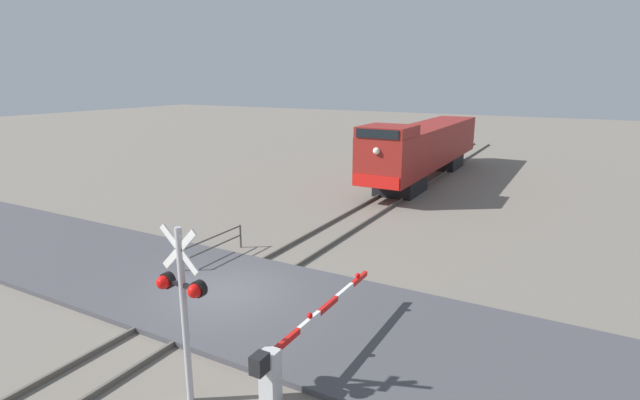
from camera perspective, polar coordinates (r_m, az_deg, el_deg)
The scene contains 8 objects.
ground_plane at distance 15.72m, azimuth -11.03°, elevation -11.09°, with size 160.00×160.00×0.00m, color slate.
rail_track_left at distance 16.12m, azimuth -13.04°, elevation -10.23°, with size 0.08×80.00×0.15m, color #59544C.
rail_track_right at distance 15.27m, azimuth -8.93°, elevation -11.47°, with size 0.08×80.00×0.15m, color #59544C.
road_surface at distance 15.69m, azimuth -11.05°, elevation -10.83°, with size 36.00×5.86×0.15m, color #47474C.
locomotive at distance 32.77m, azimuth 12.26°, elevation 6.10°, with size 2.72×17.27×4.17m.
crossing_signal at distance 10.22m, azimuth -15.95°, elevation -11.00°, with size 1.18×0.33×3.89m.
crossing_gate at distance 11.03m, azimuth -4.01°, elevation -17.67°, with size 0.36×5.41×1.35m.
guard_railing at distance 18.48m, azimuth -12.45°, elevation -5.11°, with size 0.08×3.26×0.95m.
Camera 1 is at (9.33, -10.74, 6.68)m, focal length 27.10 mm.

